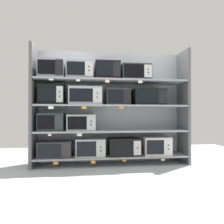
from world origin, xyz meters
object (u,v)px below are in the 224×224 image
Objects in this scene: microwave_10 at (52,70)px; microwave_11 at (80,71)px; microwave_2 at (124,146)px; microwave_4 at (52,122)px; microwave_0 at (56,149)px; microwave_9 at (148,97)px; microwave_5 at (82,122)px; microwave_7 at (85,96)px; microwave_6 at (52,95)px; microwave_3 at (156,145)px; microwave_1 at (90,147)px; microwave_12 at (107,71)px; microwave_13 at (135,73)px; microwave_8 at (117,97)px.

microwave_10 reaches higher than microwave_11.
microwave_2 is 1.35m from microwave_4.
microwave_0 is 1.90m from microwave_9.
microwave_7 is (0.07, 0.00, 0.47)m from microwave_5.
microwave_9 reaches higher than microwave_0.
microwave_6 is at bearing 179.75° from microwave_0.
microwave_3 reaches higher than microwave_0.
microwave_11 is (0.49, 0.00, 0.91)m from microwave_4.
microwave_1 is at bearing -0.01° from microwave_0.
microwave_2 is 1.39m from microwave_12.
microwave_4 is at bearing 179.76° from microwave_0.
microwave_4 is at bearing 179.98° from microwave_5.
microwave_5 is at bearing 179.99° from microwave_13.
microwave_10 is (-1.73, 0.00, 0.47)m from microwave_9.
microwave_2 is at bearing -0.01° from microwave_6.
microwave_8 is at bearing -0.01° from microwave_6.
microwave_6 is 0.75× the size of microwave_9.
microwave_12 reaches higher than microwave_3.
microwave_2 is at bearing 0.00° from microwave_1.
microwave_9 reaches higher than microwave_8.
microwave_0 is 1.14× the size of microwave_5.
microwave_5 is (-1.36, -0.00, 0.43)m from microwave_3.
microwave_12 is (0.96, -0.00, -0.01)m from microwave_10.
microwave_4 is at bearing 180.00° from microwave_3.
microwave_4 is (-1.27, 0.00, 0.45)m from microwave_2.
microwave_2 is at bearing -179.98° from microwave_3.
microwave_12 reaches higher than microwave_13.
microwave_4 is at bearing 179.97° from microwave_1.
microwave_8 is 0.91× the size of microwave_11.
microwave_1 is 1.02m from microwave_8.
microwave_1 is at bearing -180.00° from microwave_2.
microwave_7 reaches higher than microwave_0.
microwave_1 is 1.39m from microwave_9.
microwave_10 is (-0.67, 0.00, 1.37)m from microwave_1.
microwave_13 is (1.48, -0.00, 0.42)m from microwave_6.
microwave_1 is 1.20× the size of microwave_8.
microwave_3 is 0.87× the size of microwave_9.
microwave_5 is 0.47m from microwave_7.
microwave_9 is at bearing -0.00° from microwave_4.
microwave_2 is at bearing -0.03° from microwave_7.
microwave_13 is at bearing -179.94° from microwave_9.
microwave_5 is 1.13× the size of microwave_10.
microwave_6 reaches higher than microwave_8.
microwave_1 is 1.52m from microwave_10.
microwave_12 reaches higher than microwave_11.
microwave_9 is (1.73, -0.00, 0.45)m from microwave_4.
microwave_1 is (0.61, -0.00, 0.02)m from microwave_0.
microwave_3 is 2.08m from microwave_6.
microwave_2 is (0.60, 0.00, 0.00)m from microwave_1.
microwave_0 is 1.31× the size of microwave_4.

